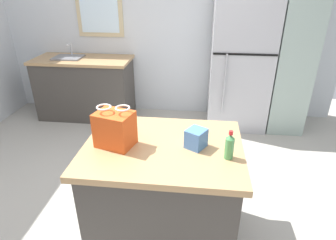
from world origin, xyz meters
name	(u,v)px	position (x,y,z in m)	size (l,w,h in m)	color
ground	(141,202)	(0.00, 0.00, 0.00)	(5.98, 5.98, 0.00)	#ADA89E
back_wall	(167,29)	(-0.02, 2.23, 1.27)	(4.98, 0.13, 2.54)	silver
kitchen_island	(164,193)	(0.26, -0.36, 0.44)	(1.12, 0.87, 0.87)	#423D38
refrigerator	(240,64)	(1.03, 1.83, 0.89)	(0.79, 0.69, 1.77)	#B7B7BC
tall_cabinet	(293,50)	(1.69, 1.83, 1.10)	(0.47, 0.62, 2.19)	#9EB2A8
sink_counter	(85,87)	(-1.21, 1.85, 0.46)	(1.40, 0.65, 1.08)	#423D38
shopping_bag	(115,129)	(-0.07, -0.39, 1.00)	(0.29, 0.25, 0.29)	#DB511E
small_box	(196,138)	(0.49, -0.35, 0.94)	(0.12, 0.13, 0.13)	#4775B7
bottle	(229,146)	(0.71, -0.47, 0.96)	(0.06, 0.06, 0.20)	#4C9956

